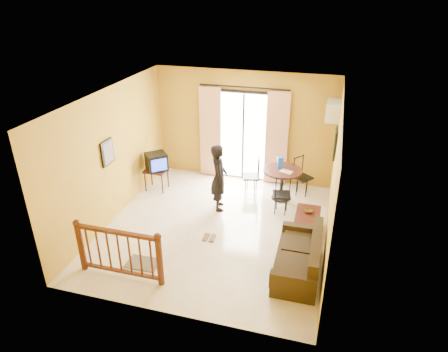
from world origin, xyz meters
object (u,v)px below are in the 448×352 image
(coffee_table, at_px, (307,220))
(sofa, at_px, (300,260))
(television, at_px, (156,162))
(standing_person, at_px, (219,178))
(dining_table, at_px, (282,176))

(coffee_table, relative_size, sofa, 0.55)
(television, xyz_separation_m, standing_person, (1.71, -0.45, 0.02))
(television, height_order, coffee_table, television)
(sofa, bearing_deg, television, 148.26)
(dining_table, distance_m, coffee_table, 1.48)
(dining_table, bearing_deg, sofa, -74.68)
(standing_person, bearing_deg, coffee_table, -122.45)
(coffee_table, distance_m, standing_person, 2.12)
(coffee_table, bearing_deg, standing_person, 167.93)
(television, bearing_deg, standing_person, -56.31)
(dining_table, bearing_deg, television, -173.03)
(standing_person, bearing_deg, sofa, -152.21)
(coffee_table, height_order, standing_person, standing_person)
(television, height_order, sofa, television)
(television, relative_size, coffee_table, 0.71)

